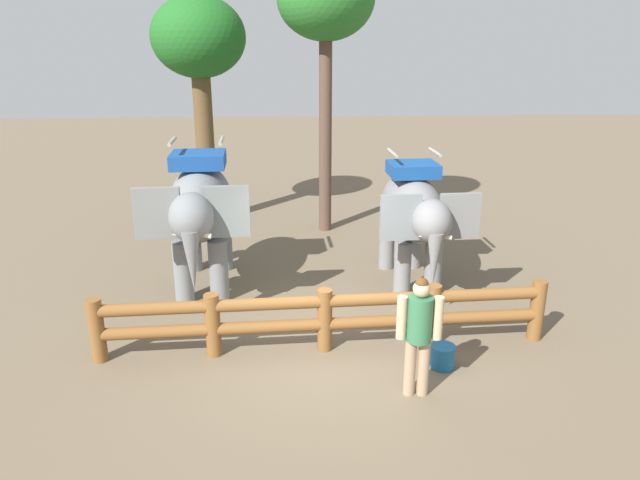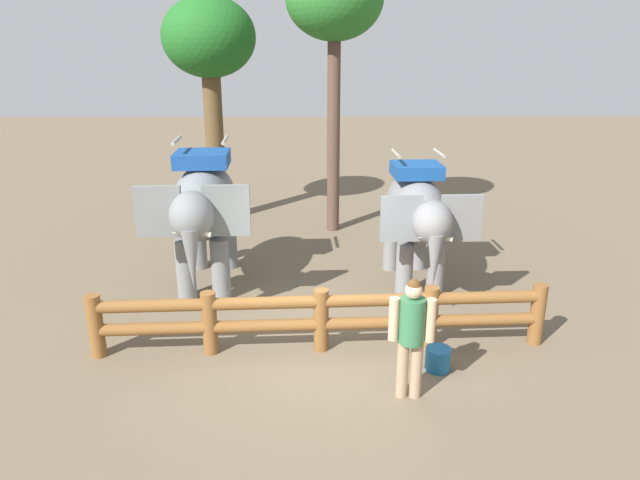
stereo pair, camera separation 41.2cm
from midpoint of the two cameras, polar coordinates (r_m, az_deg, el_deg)
ground_plane at (r=9.65m, az=-0.75°, el=-10.83°), size 60.00×60.00×0.00m
log_fence at (r=9.44m, az=-0.79°, el=-7.36°), size 7.34×0.56×1.05m
elephant_near_left at (r=11.65m, az=-12.58°, el=3.01°), size 1.99×3.47×2.99m
elephant_center at (r=11.72m, az=8.09°, el=2.64°), size 1.81×3.18×2.73m
tourist_woman_in_black at (r=8.20m, az=8.19°, el=-8.55°), size 0.63×0.38×1.79m
tree_far_left at (r=15.86m, az=-12.47°, el=17.96°), size 2.38×2.38×5.85m
tree_back_center at (r=14.81m, az=-0.29°, el=21.98°), size 2.32×2.32×6.70m
feed_bucket at (r=9.31m, az=10.57°, el=-11.08°), size 0.38×0.38×0.36m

